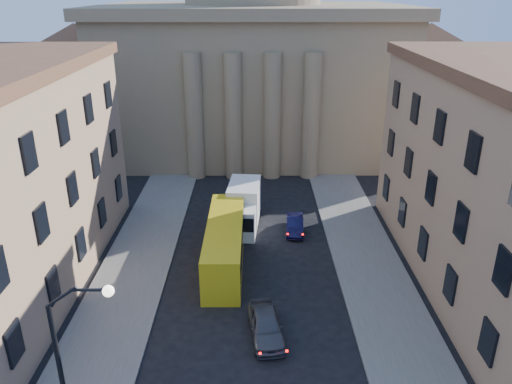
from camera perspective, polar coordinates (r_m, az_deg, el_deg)
sidewalk_left at (r=32.79m, az=-15.91°, el=-13.58°), size 5.00×60.00×0.15m
sidewalk_right at (r=32.73m, az=15.05°, el=-13.56°), size 5.00×60.00×0.15m
church at (r=63.31m, az=-0.37°, el=16.03°), size 68.02×28.76×36.60m
street_lamp at (r=21.76m, az=-20.24°, el=-17.89°), size 2.62×0.44×8.83m
car_right_far at (r=29.82m, az=1.13°, el=-14.97°), size 2.39×4.75×1.55m
car_right_distant at (r=41.50m, az=4.45°, el=-3.74°), size 1.62×4.00×1.29m
city_bus at (r=36.50m, az=-3.57°, el=-5.74°), size 2.63×11.19×3.15m
box_truck at (r=42.06m, az=-1.48°, el=-1.78°), size 3.02×6.56×3.50m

